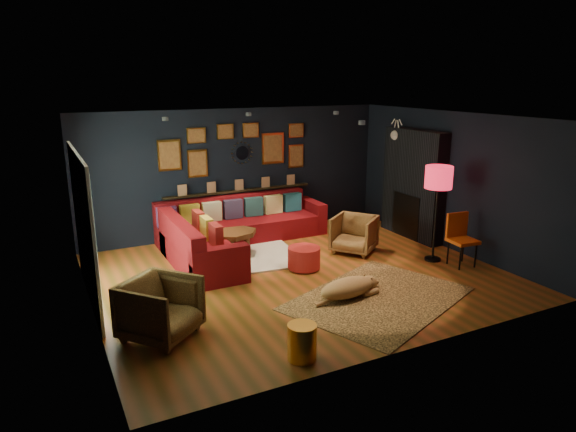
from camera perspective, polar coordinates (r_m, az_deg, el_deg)
name	(u,v)px	position (r m, az deg, el deg)	size (l,w,h in m)	color
floor	(299,275)	(8.65, 1.24, -6.57)	(6.50, 6.50, 0.00)	#9C481E
room_walls	(300,182)	(8.19, 1.30, 3.84)	(6.50, 6.50, 6.50)	black
sectional	(227,233)	(9.87, -6.84, -1.90)	(3.41, 2.69, 0.86)	maroon
ledge	(239,191)	(10.72, -5.45, 2.81)	(3.20, 0.12, 0.04)	black
gallery_wall	(237,148)	(10.60, -5.71, 7.53)	(3.15, 0.04, 1.02)	gold
sunburst_mirror	(242,153)	(10.65, -5.13, 7.01)	(0.47, 0.16, 0.47)	silver
fireplace	(413,188)	(10.76, 13.71, 3.04)	(0.31, 1.60, 2.20)	black
deer_head	(402,135)	(11.01, 12.54, 8.82)	(0.50, 0.28, 0.45)	white
sliding_door	(84,227)	(7.99, -21.72, -1.18)	(0.06, 2.80, 2.20)	white
ceiling_spots	(278,117)	(8.77, -1.16, 10.97)	(3.30, 2.50, 0.06)	black
shag_rug	(238,258)	(9.40, -5.55, -4.72)	(2.18, 1.59, 0.03)	white
leopard_rug	(378,298)	(7.87, 10.02, -9.01)	(2.64, 1.89, 0.02)	tan
coffee_table	(235,236)	(9.48, -5.89, -2.23)	(1.01, 0.85, 0.44)	#562E1B
pouf	(304,258)	(8.83, 1.79, -4.64)	(0.56, 0.56, 0.36)	maroon
armchair_left	(160,306)	(6.73, -14.01, -9.66)	(0.83, 0.78, 0.85)	#C38341
armchair_right	(354,232)	(9.71, 7.36, -1.82)	(0.75, 0.70, 0.77)	#C38341
gold_stool	(302,342)	(6.16, 1.56, -13.80)	(0.35, 0.35, 0.43)	gold
orange_chair	(460,235)	(9.45, 18.59, -2.00)	(0.47, 0.47, 0.92)	black
floor_lamp	(438,181)	(9.30, 16.38, 3.72)	(0.47, 0.47, 1.72)	black
dog	(347,284)	(7.76, 6.63, -7.54)	(1.29, 0.63, 0.41)	tan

